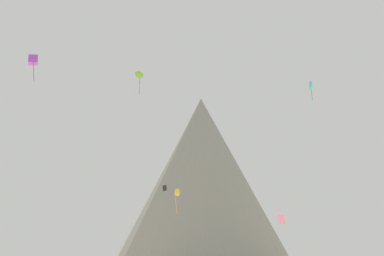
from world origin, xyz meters
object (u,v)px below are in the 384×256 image
(kite_black_low, at_px, (165,188))
(kite_pink_low, at_px, (281,219))
(rock_massif, at_px, (194,193))
(kite_violet_high, at_px, (33,60))
(kite_lime_high, at_px, (139,74))
(kite_cyan_high, at_px, (311,86))
(kite_gold_low, at_px, (178,193))

(kite_black_low, height_order, kite_pink_low, kite_black_low)
(rock_massif, relative_size, kite_black_low, 81.94)
(kite_black_low, bearing_deg, kite_violet_high, -53.91)
(kite_lime_high, bearing_deg, kite_black_low, -99.51)
(kite_cyan_high, bearing_deg, rock_massif, 44.23)
(kite_lime_high, bearing_deg, kite_cyan_high, -68.58)
(kite_black_low, xyz_separation_m, kite_pink_low, (16.28, -0.96, -4.56))
(kite_gold_low, height_order, kite_pink_low, kite_gold_low)
(kite_violet_high, relative_size, kite_lime_high, 0.68)
(kite_violet_high, relative_size, kite_black_low, 4.40)
(kite_gold_low, relative_size, kite_pink_low, 3.06)
(kite_cyan_high, relative_size, kite_black_low, 3.59)
(kite_black_low, height_order, kite_lime_high, kite_lime_high)
(kite_violet_high, distance_m, kite_pink_low, 39.89)
(kite_cyan_high, bearing_deg, kite_pink_low, 140.64)
(rock_massif, relative_size, kite_cyan_high, 22.83)
(kite_cyan_high, height_order, kite_violet_high, kite_violet_high)
(kite_pink_low, xyz_separation_m, kite_lime_high, (-27.43, 26.35, 31.97))
(kite_pink_low, height_order, kite_lime_high, kite_lime_high)
(kite_gold_low, distance_m, kite_black_low, 9.03)
(kite_violet_high, height_order, kite_lime_high, kite_lime_high)
(rock_massif, xyz_separation_m, kite_pink_low, (21.82, -66.35, -11.45))
(kite_cyan_high, relative_size, kite_violet_high, 0.82)
(kite_gold_low, distance_m, kite_pink_low, 19.49)
(kite_black_low, bearing_deg, kite_pink_low, 89.71)
(kite_lime_high, bearing_deg, kite_violet_high, -131.31)
(kite_cyan_high, bearing_deg, kite_gold_low, 93.03)
(kite_cyan_high, distance_m, kite_lime_high, 42.06)
(kite_gold_low, height_order, kite_black_low, kite_gold_low)
(rock_massif, height_order, kite_gold_low, rock_massif)
(kite_cyan_high, distance_m, kite_violet_high, 40.00)
(rock_massif, xyz_separation_m, kite_black_low, (5.54, -65.39, -6.89))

